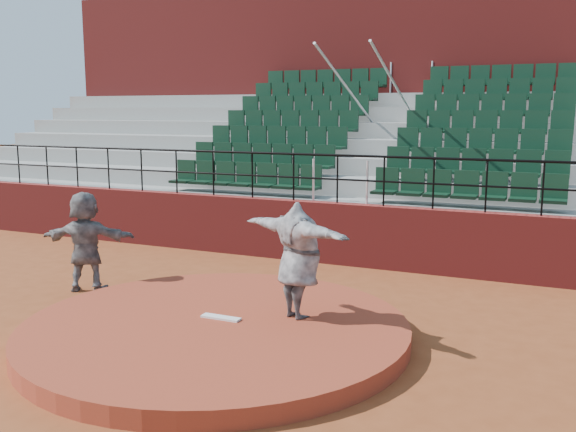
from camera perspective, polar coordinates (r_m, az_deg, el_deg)
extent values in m
plane|color=brown|center=(9.39, -6.42, -10.76)|extent=(90.00, 90.00, 0.00)
cylinder|color=#9B3922|center=(9.35, -6.43, -10.04)|extent=(5.50, 5.50, 0.25)
cube|color=white|center=(9.42, -5.98, -8.97)|extent=(0.60, 0.15, 0.03)
cube|color=maroon|center=(13.60, 4.35, -1.55)|extent=(24.00, 0.30, 1.30)
cylinder|color=black|center=(13.38, 4.44, 5.40)|extent=(24.00, 0.05, 0.05)
cylinder|color=black|center=(13.43, 4.41, 3.27)|extent=(24.00, 0.04, 0.04)
cylinder|color=black|center=(18.53, -22.83, 4.25)|extent=(0.04, 0.04, 1.00)
cylinder|color=black|center=(17.81, -20.63, 4.20)|extent=(0.04, 0.04, 1.00)
cylinder|color=black|center=(17.12, -18.24, 4.15)|extent=(0.04, 0.04, 1.00)
cylinder|color=black|center=(16.46, -15.67, 4.08)|extent=(0.04, 0.04, 1.00)
cylinder|color=black|center=(15.84, -12.89, 4.00)|extent=(0.04, 0.04, 1.00)
cylinder|color=black|center=(15.26, -9.88, 3.89)|extent=(0.04, 0.04, 1.00)
cylinder|color=black|center=(14.72, -6.65, 3.77)|extent=(0.04, 0.04, 1.00)
cylinder|color=black|center=(14.23, -3.19, 3.63)|extent=(0.04, 0.04, 1.00)
cylinder|color=black|center=(13.80, 0.50, 3.46)|extent=(0.04, 0.04, 1.00)
cylinder|color=black|center=(13.43, 4.41, 3.27)|extent=(0.04, 0.04, 1.00)
cylinder|color=black|center=(13.12, 8.52, 3.05)|extent=(0.04, 0.04, 1.00)
cylinder|color=black|center=(12.89, 12.81, 2.81)|extent=(0.04, 0.04, 1.00)
cylinder|color=black|center=(12.73, 17.22, 2.54)|extent=(0.04, 0.04, 1.00)
cylinder|color=black|center=(12.64, 21.72, 2.25)|extent=(0.04, 0.04, 1.00)
cube|color=gray|center=(14.13, 5.15, -1.15)|extent=(24.00, 0.85, 1.30)
cube|color=black|center=(15.00, -3.93, 3.38)|extent=(3.85, 0.48, 0.72)
cube|color=black|center=(13.38, 15.50, 2.34)|extent=(3.85, 0.48, 0.72)
cube|color=gray|center=(14.89, 6.24, 0.16)|extent=(24.00, 0.85, 1.70)
cube|color=black|center=(15.72, -2.48, 5.13)|extent=(3.85, 0.48, 0.72)
cube|color=black|center=(14.18, 16.11, 4.31)|extent=(3.85, 0.48, 0.72)
cube|color=gray|center=(15.66, 7.23, 1.34)|extent=(24.00, 0.85, 2.10)
cube|color=black|center=(16.46, -1.14, 6.73)|extent=(3.85, 0.48, 0.72)
cube|color=black|center=(14.99, 16.66, 6.08)|extent=(3.85, 0.48, 0.72)
cube|color=gray|center=(16.44, 8.12, 2.40)|extent=(24.00, 0.85, 2.50)
cube|color=black|center=(17.21, 0.08, 8.18)|extent=(3.85, 0.48, 0.72)
cube|color=black|center=(15.82, 17.15, 7.66)|extent=(3.85, 0.48, 0.72)
cube|color=gray|center=(17.23, 8.93, 3.37)|extent=(24.00, 0.85, 2.90)
cube|color=black|center=(17.99, 1.21, 9.50)|extent=(3.85, 0.48, 0.72)
cube|color=black|center=(16.66, 17.60, 9.08)|extent=(3.85, 0.48, 0.72)
cube|color=gray|center=(18.03, 9.67, 4.25)|extent=(24.00, 0.85, 3.30)
cube|color=black|center=(18.78, 2.25, 10.71)|extent=(3.85, 0.48, 0.72)
cube|color=black|center=(17.51, 18.01, 10.37)|extent=(3.85, 0.48, 0.72)
cube|color=gray|center=(18.84, 10.35, 5.06)|extent=(24.00, 0.85, 3.70)
cube|color=black|center=(19.58, 3.22, 11.82)|extent=(3.85, 0.48, 0.72)
cube|color=black|center=(18.37, 18.39, 11.53)|extent=(3.85, 0.48, 0.72)
cylinder|color=silver|center=(16.50, 6.27, 9.95)|extent=(0.06, 5.97, 2.46)
cylinder|color=silver|center=(16.17, 10.37, 9.86)|extent=(0.06, 5.97, 2.46)
cube|color=maroon|center=(20.66, 11.82, 10.10)|extent=(24.00, 3.00, 7.10)
imported|color=black|center=(9.22, 0.93, -3.95)|extent=(2.13, 1.37, 1.70)
imported|color=black|center=(12.06, -17.53, -2.15)|extent=(1.76, 1.09, 1.81)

